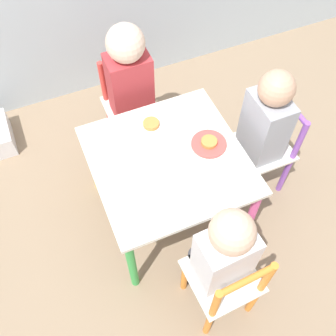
% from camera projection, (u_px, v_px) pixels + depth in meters
% --- Properties ---
extents(ground_plane, '(6.00, 6.00, 0.00)m').
position_uv_depth(ground_plane, '(168.00, 211.00, 2.01)').
color(ground_plane, '#8C755B').
extents(kids_table, '(0.63, 0.63, 0.46)m').
position_uv_depth(kids_table, '(168.00, 167.00, 1.68)').
color(kids_table, silver).
rests_on(kids_table, ground_plane).
extents(chair_purple, '(0.26, 0.26, 0.53)m').
position_uv_depth(chair_purple, '(265.00, 149.00, 1.91)').
color(chair_purple, silver).
rests_on(chair_purple, ground_plane).
extents(chair_red, '(0.26, 0.26, 0.53)m').
position_uv_depth(chair_red, '(131.00, 108.00, 2.06)').
color(chair_red, silver).
rests_on(chair_red, ground_plane).
extents(chair_orange, '(0.27, 0.27, 0.53)m').
position_uv_depth(chair_orange, '(225.00, 283.00, 1.54)').
color(chair_orange, silver).
rests_on(chair_orange, ground_plane).
extents(child_right, '(0.21, 0.20, 0.76)m').
position_uv_depth(child_right, '(261.00, 128.00, 1.74)').
color(child_right, '#4C608E').
rests_on(child_right, ground_plane).
extents(child_back, '(0.20, 0.22, 0.79)m').
position_uv_depth(child_back, '(131.00, 84.00, 1.85)').
color(child_back, '#7A6B5B').
rests_on(child_back, ground_plane).
extents(child_front, '(0.21, 0.22, 0.73)m').
position_uv_depth(child_front, '(222.00, 253.00, 1.43)').
color(child_front, '#38383D').
rests_on(child_front, ground_plane).
extents(plate_right, '(0.15, 0.15, 0.03)m').
position_uv_depth(plate_right, '(209.00, 143.00, 1.67)').
color(plate_right, '#E54C47').
rests_on(plate_right, kids_table).
extents(plate_back, '(0.16, 0.16, 0.03)m').
position_uv_depth(plate_back, '(151.00, 125.00, 1.72)').
color(plate_back, white).
rests_on(plate_back, kids_table).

